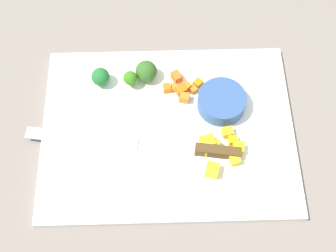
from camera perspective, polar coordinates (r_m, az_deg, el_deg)
name	(u,v)px	position (r m, az deg, el deg)	size (l,w,h in m)	color
ground_plane	(168,132)	(0.81, 0.00, -0.70)	(4.00, 4.00, 0.00)	gray
cutting_board	(168,130)	(0.81, 0.00, -0.51)	(0.44, 0.33, 0.01)	white
prep_bowl	(222,102)	(0.81, 6.72, 3.04)	(0.09, 0.09, 0.03)	#355692
chef_knife	(171,147)	(0.78, 0.40, -2.66)	(0.37, 0.07, 0.02)	silver
carrot_dice_0	(177,77)	(0.84, 1.08, 6.17)	(0.02, 0.02, 0.02)	orange
carrot_dice_1	(166,88)	(0.83, -0.25, 4.77)	(0.01, 0.01, 0.02)	orange
carrot_dice_2	(194,90)	(0.83, 3.22, 4.57)	(0.01, 0.01, 0.01)	orange
carrot_dice_3	(174,88)	(0.84, 0.75, 4.83)	(0.01, 0.01, 0.01)	orange
carrot_dice_4	(181,90)	(0.83, 1.64, 4.49)	(0.02, 0.02, 0.02)	orange
carrot_dice_5	(198,83)	(0.84, 3.76, 5.38)	(0.01, 0.01, 0.01)	orange
carrot_dice_6	(186,87)	(0.83, 2.28, 4.90)	(0.02, 0.01, 0.01)	orange
carrot_dice_7	(184,98)	(0.82, 2.07, 3.56)	(0.02, 0.01, 0.02)	orange
pepper_dice_0	(238,148)	(0.78, 8.78, -2.76)	(0.02, 0.02, 0.02)	yellow
pepper_dice_1	(227,154)	(0.78, 7.35, -3.55)	(0.01, 0.01, 0.01)	yellow
pepper_dice_2	(235,160)	(0.78, 8.34, -4.18)	(0.02, 0.02, 0.02)	yellow
pepper_dice_3	(233,140)	(0.79, 8.14, -1.80)	(0.01, 0.01, 0.01)	yellow
pepper_dice_4	(209,150)	(0.78, 5.14, -3.07)	(0.02, 0.02, 0.02)	yellow
pepper_dice_5	(227,132)	(0.79, 7.46, -0.81)	(0.02, 0.02, 0.02)	yellow
pepper_dice_6	(207,142)	(0.78, 4.97, -2.03)	(0.02, 0.02, 0.02)	yellow
pepper_dice_7	(215,145)	(0.78, 5.89, -2.34)	(0.01, 0.02, 0.01)	yellow
pepper_dice_8	(212,170)	(0.76, 5.56, -5.49)	(0.02, 0.02, 0.02)	yellow
broccoli_floret_0	(146,71)	(0.84, -2.74, 6.85)	(0.04, 0.04, 0.04)	#98BF63
broccoli_floret_1	(130,78)	(0.83, -4.72, 5.97)	(0.03, 0.03, 0.03)	#8CB16C
broccoli_floret_2	(101,77)	(0.84, -8.45, 6.10)	(0.03, 0.03, 0.04)	#97BC62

